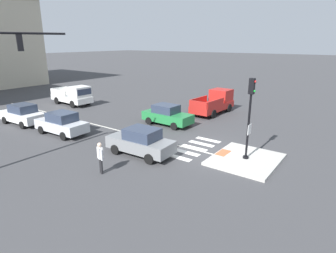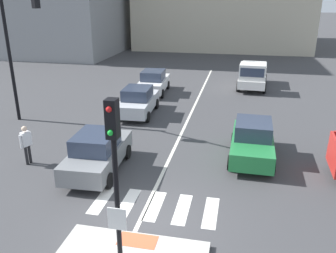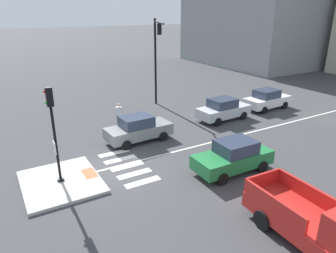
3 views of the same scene
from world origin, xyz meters
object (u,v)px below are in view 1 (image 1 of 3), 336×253
car_silver_westbound_far (62,123)px  car_green_eastbound_mid (167,115)px  car_white_westbound_distant (23,114)px  pickup_truck_red_cross_right (215,102)px  pedestrian_at_curb_left (100,155)px  signal_pole (250,112)px  car_grey_westbound_near (141,142)px  pickup_truck_white_eastbound_distant (74,96)px

car_silver_westbound_far → car_green_eastbound_mid: (6.45, -4.74, 0.00)m
car_white_westbound_distant → pickup_truck_red_cross_right: 16.74m
car_green_eastbound_mid → pedestrian_at_curb_left: 9.41m
signal_pole → pedestrian_at_curb_left: bearing=137.5°
car_silver_westbound_far → car_grey_westbound_near: 7.23m
signal_pole → car_silver_westbound_far: (-3.26, 12.61, -2.06)m
signal_pole → car_white_westbound_distant: size_ratio=1.08×
signal_pole → car_white_westbound_distant: 18.00m
car_green_eastbound_mid → pickup_truck_red_cross_right: pickup_truck_red_cross_right is taller
car_white_westbound_distant → pedestrian_at_curb_left: pedestrian_at_curb_left is taller
car_grey_westbound_near → pedestrian_at_curb_left: pedestrian_at_curb_left is taller
car_silver_westbound_far → pickup_truck_red_cross_right: (12.38, -6.00, 0.17)m
car_white_westbound_distant → car_grey_westbound_near: bearing=-86.4°
signal_pole → car_green_eastbound_mid: 8.73m
car_grey_westbound_near → car_white_westbound_distant: same height
pickup_truck_red_cross_right → signal_pole: bearing=-144.1°
signal_pole → pedestrian_at_curb_left: signal_pole is taller
signal_pole → pickup_truck_red_cross_right: signal_pole is taller
signal_pole → pedestrian_at_curb_left: (-5.89, 5.39, -1.89)m
signal_pole → car_green_eastbound_mid: (3.18, 7.87, -2.06)m
pickup_truck_white_eastbound_distant → pickup_truck_red_cross_right: bearing=-67.0°
car_green_eastbound_mid → pickup_truck_white_eastbound_distant: pickup_truck_white_eastbound_distant is taller
pickup_truck_red_cross_right → car_silver_westbound_far: bearing=154.1°
car_grey_westbound_near → pedestrian_at_curb_left: 3.10m
pickup_truck_red_cross_right → pickup_truck_white_eastbound_distant: (-5.77, 13.62, 0.00)m
pickup_truck_red_cross_right → car_grey_westbound_near: bearing=-174.2°
car_grey_westbound_near → pickup_truck_red_cross_right: 11.98m
car_silver_westbound_far → pedestrian_at_curb_left: (-2.63, -7.22, 0.17)m
pickup_truck_white_eastbound_distant → pedestrian_at_curb_left: (-9.24, -14.84, 0.00)m
car_grey_westbound_near → pedestrian_at_curb_left: (-3.09, -0.01, 0.17)m
car_white_westbound_distant → pedestrian_at_curb_left: 12.36m
pickup_truck_white_eastbound_distant → pedestrian_at_curb_left: size_ratio=3.11×
car_white_westbound_distant → pedestrian_at_curb_left: size_ratio=2.50×
signal_pole → pickup_truck_white_eastbound_distant: size_ratio=0.87×
signal_pole → car_green_eastbound_mid: size_ratio=1.09×
pedestrian_at_curb_left → car_green_eastbound_mid: bearing=15.3°
pickup_truck_red_cross_right → car_white_westbound_distant: bearing=139.3°
signal_pole → pickup_truck_red_cross_right: size_ratio=0.87×
car_grey_westbound_near → pickup_truck_white_eastbound_distant: 16.05m
car_green_eastbound_mid → pickup_truck_red_cross_right: 6.07m
pickup_truck_white_eastbound_distant → pedestrian_at_curb_left: bearing=-121.9°
car_grey_westbound_near → pickup_truck_white_eastbound_distant: bearing=67.5°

